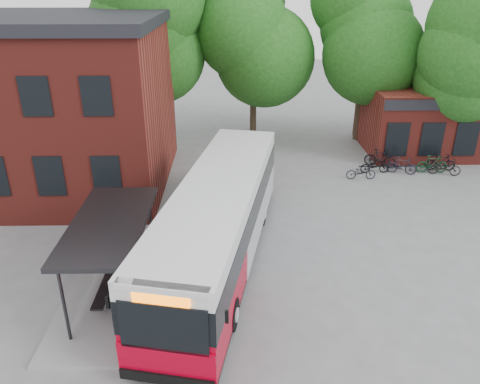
{
  "coord_description": "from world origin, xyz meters",
  "views": [
    {
      "loc": [
        -0.47,
        -14.42,
        10.08
      ],
      "look_at": [
        -0.15,
        3.1,
        2.0
      ],
      "focal_mm": 35.0,
      "sensor_mm": 36.0,
      "label": 1
    }
  ],
  "objects_px": {
    "bus_shelter": "(113,259)",
    "bicycle_5": "(432,164)",
    "city_bus": "(219,223)",
    "bicycle_1": "(380,158)",
    "bicycle_6": "(445,167)",
    "bicycle_3": "(402,165)",
    "bicycle_7": "(441,162)",
    "bicycle_2": "(375,166)",
    "bicycle_0": "(361,172)"
  },
  "relations": [
    {
      "from": "bicycle_6",
      "to": "bicycle_1",
      "type": "bearing_deg",
      "value": 82.6
    },
    {
      "from": "bicycle_3",
      "to": "bicycle_5",
      "type": "xyz_separation_m",
      "value": [
        1.76,
        0.11,
        0.03
      ]
    },
    {
      "from": "city_bus",
      "to": "bicycle_6",
      "type": "bearing_deg",
      "value": 45.61
    },
    {
      "from": "bicycle_0",
      "to": "bicycle_1",
      "type": "height_order",
      "value": "bicycle_1"
    },
    {
      "from": "bicycle_0",
      "to": "bicycle_2",
      "type": "distance_m",
      "value": 1.35
    },
    {
      "from": "bus_shelter",
      "to": "bicycle_3",
      "type": "relative_size",
      "value": 4.26
    },
    {
      "from": "bicycle_5",
      "to": "bicycle_6",
      "type": "relative_size",
      "value": 1.01
    },
    {
      "from": "bus_shelter",
      "to": "bicycle_7",
      "type": "bearing_deg",
      "value": 35.16
    },
    {
      "from": "bicycle_0",
      "to": "bus_shelter",
      "type": "bearing_deg",
      "value": 132.87
    },
    {
      "from": "bicycle_1",
      "to": "bicycle_3",
      "type": "relative_size",
      "value": 1.1
    },
    {
      "from": "city_bus",
      "to": "bicycle_3",
      "type": "height_order",
      "value": "city_bus"
    },
    {
      "from": "bicycle_6",
      "to": "bicycle_2",
      "type": "bearing_deg",
      "value": 98.73
    },
    {
      "from": "bicycle_1",
      "to": "bicycle_5",
      "type": "bearing_deg",
      "value": -86.99
    },
    {
      "from": "bicycle_1",
      "to": "bicycle_5",
      "type": "xyz_separation_m",
      "value": [
        2.65,
        -0.96,
        -0.02
      ]
    },
    {
      "from": "bicycle_1",
      "to": "bicycle_3",
      "type": "distance_m",
      "value": 1.39
    },
    {
      "from": "bus_shelter",
      "to": "city_bus",
      "type": "relative_size",
      "value": 0.54
    },
    {
      "from": "city_bus",
      "to": "bicycle_7",
      "type": "xyz_separation_m",
      "value": [
        12.37,
        9.11,
        -1.16
      ]
    },
    {
      "from": "bicycle_1",
      "to": "bicycle_7",
      "type": "distance_m",
      "value": 3.33
    },
    {
      "from": "bicycle_0",
      "to": "bicycle_1",
      "type": "bearing_deg",
      "value": -40.25
    },
    {
      "from": "bicycle_2",
      "to": "bicycle_6",
      "type": "xyz_separation_m",
      "value": [
        3.79,
        -0.37,
        0.03
      ]
    },
    {
      "from": "bicycle_2",
      "to": "bicycle_7",
      "type": "distance_m",
      "value": 3.84
    },
    {
      "from": "bicycle_0",
      "to": "bicycle_6",
      "type": "bearing_deg",
      "value": -83.03
    },
    {
      "from": "city_bus",
      "to": "bicycle_6",
      "type": "distance_m",
      "value": 14.99
    },
    {
      "from": "bicycle_2",
      "to": "bicycle_6",
      "type": "height_order",
      "value": "bicycle_6"
    },
    {
      "from": "bicycle_3",
      "to": "bicycle_7",
      "type": "height_order",
      "value": "bicycle_7"
    },
    {
      "from": "bicycle_0",
      "to": "bicycle_2",
      "type": "relative_size",
      "value": 0.98
    },
    {
      "from": "bicycle_1",
      "to": "bicycle_3",
      "type": "xyz_separation_m",
      "value": [
        0.89,
        -1.07,
        -0.05
      ]
    },
    {
      "from": "city_bus",
      "to": "bicycle_7",
      "type": "distance_m",
      "value": 15.4
    },
    {
      "from": "bicycle_0",
      "to": "bicycle_1",
      "type": "distance_m",
      "value": 2.4
    },
    {
      "from": "city_bus",
      "to": "bicycle_0",
      "type": "height_order",
      "value": "city_bus"
    },
    {
      "from": "bicycle_3",
      "to": "bus_shelter",
      "type": "bearing_deg",
      "value": 148.06
    },
    {
      "from": "bus_shelter",
      "to": "bicycle_2",
      "type": "bearing_deg",
      "value": 42.11
    },
    {
      "from": "bicycle_2",
      "to": "bicycle_0",
      "type": "bearing_deg",
      "value": 129.59
    },
    {
      "from": "bicycle_5",
      "to": "bicycle_0",
      "type": "bearing_deg",
      "value": 103.65
    },
    {
      "from": "bus_shelter",
      "to": "bicycle_6",
      "type": "xyz_separation_m",
      "value": [
        15.85,
        10.53,
        -0.99
      ]
    },
    {
      "from": "city_bus",
      "to": "bicycle_2",
      "type": "distance_m",
      "value": 12.33
    },
    {
      "from": "bicycle_0",
      "to": "bicycle_2",
      "type": "height_order",
      "value": "bicycle_2"
    },
    {
      "from": "bus_shelter",
      "to": "bicycle_5",
      "type": "distance_m",
      "value": 18.76
    },
    {
      "from": "city_bus",
      "to": "bicycle_1",
      "type": "relative_size",
      "value": 7.19
    },
    {
      "from": "bicycle_2",
      "to": "bicycle_5",
      "type": "height_order",
      "value": "bicycle_5"
    },
    {
      "from": "city_bus",
      "to": "bicycle_5",
      "type": "distance_m",
      "value": 14.71
    },
    {
      "from": "bicycle_1",
      "to": "bicycle_3",
      "type": "height_order",
      "value": "bicycle_1"
    },
    {
      "from": "bus_shelter",
      "to": "bicycle_3",
      "type": "bearing_deg",
      "value": 38.5
    },
    {
      "from": "bicycle_3",
      "to": "bicycle_5",
      "type": "height_order",
      "value": "bicycle_5"
    },
    {
      "from": "city_bus",
      "to": "bicycle_3",
      "type": "bearing_deg",
      "value": 52.11
    },
    {
      "from": "bicycle_3",
      "to": "bicycle_6",
      "type": "height_order",
      "value": "bicycle_3"
    },
    {
      "from": "city_bus",
      "to": "bicycle_6",
      "type": "relative_size",
      "value": 7.5
    },
    {
      "from": "bicycle_3",
      "to": "city_bus",
      "type": "bearing_deg",
      "value": 150.49
    },
    {
      "from": "city_bus",
      "to": "bicycle_1",
      "type": "distance_m",
      "value": 13.37
    },
    {
      "from": "city_bus",
      "to": "bicycle_5",
      "type": "xyz_separation_m",
      "value": [
        11.75,
        8.78,
        -1.13
      ]
    }
  ]
}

